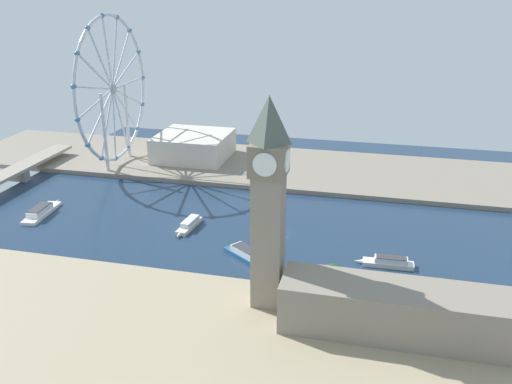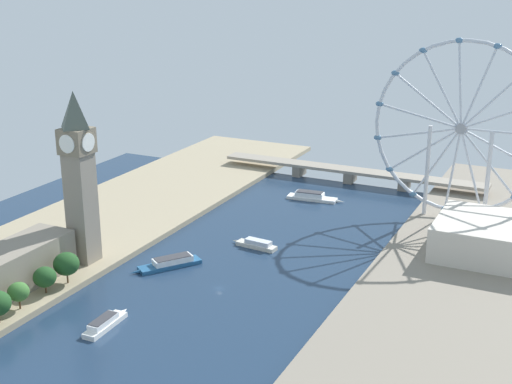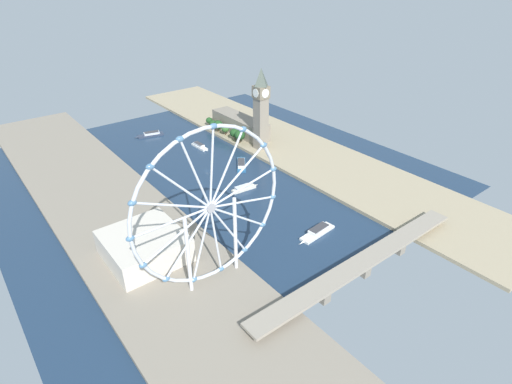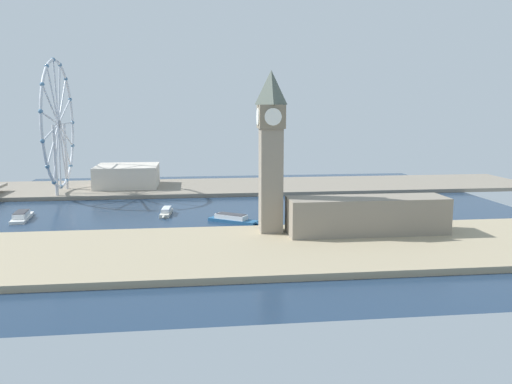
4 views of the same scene
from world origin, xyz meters
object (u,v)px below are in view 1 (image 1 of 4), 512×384
(tour_boat_1, at_px, (388,262))
(tour_boat_4, at_px, (250,256))
(tour_boat_0, at_px, (41,211))
(tour_boat_2, at_px, (189,224))
(clock_tower, at_px, (268,201))
(parliament_block, at_px, (395,311))
(riverside_hall, at_px, (194,146))
(ferris_wheel, at_px, (113,90))

(tour_boat_1, relative_size, tour_boat_4, 0.84)
(tour_boat_1, bearing_deg, tour_boat_0, -6.29)
(tour_boat_2, bearing_deg, clock_tower, 46.69)
(tour_boat_0, relative_size, tour_boat_2, 1.40)
(parliament_block, bearing_deg, riverside_hall, 37.81)
(ferris_wheel, xyz_separation_m, tour_boat_2, (-86.74, -84.86, -53.70))
(clock_tower, relative_size, tour_boat_4, 2.56)
(parliament_block, height_order, tour_boat_1, parliament_block)
(clock_tower, distance_m, tour_boat_0, 166.29)
(parliament_block, xyz_separation_m, tour_boat_0, (72.68, 197.35, -10.44))
(parliament_block, height_order, tour_boat_2, parliament_block)
(parliament_block, distance_m, ferris_wheel, 256.58)
(tour_boat_4, bearing_deg, ferris_wheel, 173.17)
(clock_tower, bearing_deg, tour_boat_0, 66.83)
(tour_boat_4, bearing_deg, tour_boat_0, -155.21)
(ferris_wheel, height_order, riverside_hall, ferris_wheel)
(clock_tower, distance_m, parliament_block, 61.80)
(tour_boat_1, xyz_separation_m, tour_boat_2, (18.40, 105.98, -0.12))
(parliament_block, height_order, ferris_wheel, ferris_wheel)
(tour_boat_0, distance_m, tour_boat_1, 195.19)
(clock_tower, height_order, ferris_wheel, ferris_wheel)
(ferris_wheel, distance_m, tour_boat_2, 132.70)
(clock_tower, bearing_deg, tour_boat_4, 23.94)
(ferris_wheel, xyz_separation_m, tour_boat_0, (-90.15, 3.78, -53.45))
(tour_boat_0, bearing_deg, riverside_hall, -29.51)
(tour_boat_0, xyz_separation_m, tour_boat_1, (-14.99, -194.61, -0.12))
(clock_tower, bearing_deg, tour_boat_1, -44.69)
(tour_boat_0, relative_size, tour_boat_1, 1.35)
(tour_boat_0, height_order, tour_boat_2, tour_boat_0)
(ferris_wheel, relative_size, riverside_hall, 2.02)
(clock_tower, height_order, parliament_block, clock_tower)
(tour_boat_2, bearing_deg, tour_boat_4, 61.48)
(tour_boat_2, relative_size, tour_boat_4, 0.81)
(tour_boat_1, height_order, tour_boat_4, tour_boat_4)
(tour_boat_1, bearing_deg, clock_tower, 43.42)
(riverside_hall, xyz_separation_m, tour_boat_4, (-139.63, -78.51, -9.83))
(riverside_hall, xyz_separation_m, tour_boat_0, (-115.37, 51.44, -9.79))
(clock_tower, bearing_deg, parliament_block, -100.94)
(riverside_hall, bearing_deg, parliament_block, -142.19)
(clock_tower, height_order, riverside_hall, clock_tower)
(riverside_hall, relative_size, tour_boat_4, 1.54)
(parliament_block, height_order, tour_boat_0, parliament_block)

